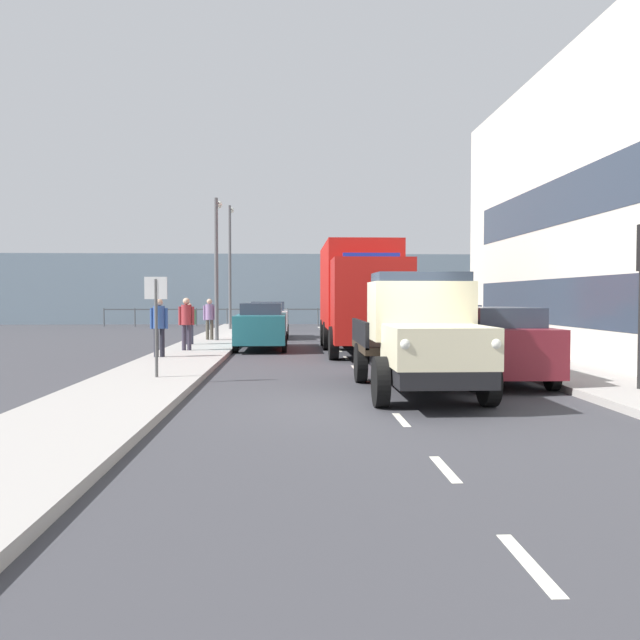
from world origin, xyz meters
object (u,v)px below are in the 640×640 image
Objects in this scene: car_teal_oppositeside_0 at (262,325)px; car_white_oppositeside_1 at (268,319)px; lorry_cargo_red at (361,293)px; street_sign at (156,309)px; pedestrian_near_railing at (159,322)px; lamp_post_promenade at (217,255)px; pedestrian_strolling at (189,320)px; car_maroon_kerbside_near at (495,344)px; car_navy_kerbside_1 at (443,332)px; pedestrian_in_dark_coat at (210,316)px; truck_vintage_cream at (420,336)px; lamp_post_far at (230,256)px; pedestrian_with_bag at (186,319)px.

car_white_oppositeside_1 is (-0.00, -6.46, -0.00)m from car_teal_oppositeside_0.
lorry_cargo_red is 3.92m from car_teal_oppositeside_0.
car_white_oppositeside_1 is at bearing -97.05° from street_sign.
lamp_post_promenade is at bearing -96.48° from pedestrian_near_railing.
car_teal_oppositeside_0 is 1.97× the size of street_sign.
car_teal_oppositeside_0 is 9.34m from street_sign.
lamp_post_promenade is (-0.77, -2.45, 2.63)m from pedestrian_strolling.
car_maroon_kerbside_near and car_navy_kerbside_1 have the same top height.
pedestrian_strolling is 0.92× the size of pedestrian_in_dark_coat.
car_navy_kerbside_1 is 9.94m from pedestrian_strolling.
car_white_oppositeside_1 is 6.41m from pedestrian_strolling.
lamp_post_promenade reaches higher than street_sign.
lorry_cargo_red is 6.67m from pedestrian_strolling.
street_sign reaches higher than pedestrian_strolling.
truck_vintage_cream is 13.34m from pedestrian_strolling.
car_navy_kerbside_1 is at bearing 135.19° from lamp_post_promenade.
car_teal_oppositeside_0 is 4.66m from lamp_post_promenade.
car_white_oppositeside_1 is at bearing -126.06° from pedestrian_in_dark_coat.
car_teal_oppositeside_0 is 5.20m from pedestrian_near_railing.
street_sign is at bearing 55.41° from lorry_cargo_red.
street_sign is (-0.42, 12.34, 0.52)m from pedestrian_in_dark_coat.
truck_vintage_cream is 3.21× the size of pedestrian_near_railing.
street_sign reaches higher than pedestrian_near_railing.
lorry_cargo_red is 14.79m from lamp_post_far.
pedestrian_with_bag reaches higher than car_teal_oppositeside_0.
lamp_post_promenade is at bearing -107.43° from pedestrian_strolling.
lamp_post_promenade is (2.01, -3.13, 2.81)m from car_teal_oppositeside_0.
pedestrian_strolling reaches higher than car_navy_kerbside_1.
lorry_cargo_red reaches higher than street_sign.
truck_vintage_cream is 11.60m from car_teal_oppositeside_0.
lamp_post_far is at bearing -91.78° from pedestrian_near_railing.
pedestrian_near_railing is 2.39m from pedestrian_with_bag.
street_sign is at bearing 31.03° from car_navy_kerbside_1.
car_maroon_kerbside_near is 14.95m from lamp_post_promenade.
pedestrian_near_railing is (6.50, -6.67, 0.01)m from truck_vintage_cream.
pedestrian_with_bag is 5.23m from pedestrian_in_dark_coat.
car_teal_oppositeside_0 is at bearing 166.28° from pedestrian_strolling.
lorry_cargo_red is at bearing 142.39° from lamp_post_promenade.
lorry_cargo_red is 7.41m from pedestrian_in_dark_coat.
car_maroon_kerbside_near is at bearing 149.47° from pedestrian_near_railing.
truck_vintage_cream is 1.28× the size of car_teal_oppositeside_0.
car_maroon_kerbside_near is 16.82m from car_white_oppositeside_1.
pedestrian_in_dark_coat is at bearing 90.00° from lamp_post_far.
pedestrian_in_dark_coat is at bearing -67.21° from truck_vintage_cream.
car_maroon_kerbside_near is 13.15m from pedestrian_strolling.
lorry_cargo_red reaches higher than car_navy_kerbside_1.
pedestrian_near_railing is at bearing 26.38° from lorry_cargo_red.
pedestrian_in_dark_coat is at bearing -18.70° from lamp_post_promenade.
lorry_cargo_red reaches higher than pedestrian_with_bag.
car_maroon_kerbside_near is 1.71× the size of street_sign.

